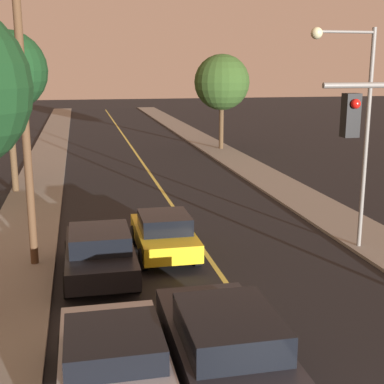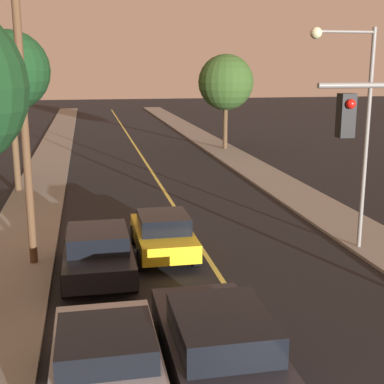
{
  "view_description": "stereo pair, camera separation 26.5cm",
  "coord_description": "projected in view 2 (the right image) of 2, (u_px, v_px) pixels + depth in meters",
  "views": [
    {
      "loc": [
        -3.91,
        -5.0,
        6.02
      ],
      "look_at": [
        0.0,
        13.46,
        1.6
      ],
      "focal_mm": 50.0,
      "sensor_mm": 36.0,
      "label": 1
    },
    {
      "loc": [
        -3.65,
        -5.06,
        6.02
      ],
      "look_at": [
        0.0,
        13.46,
        1.6
      ],
      "focal_mm": 50.0,
      "sensor_mm": 36.0,
      "label": 2
    }
  ],
  "objects": [
    {
      "name": "road_surface",
      "position": [
        136.0,
        147.0,
        41.28
      ],
      "size": [
        9.68,
        80.0,
        0.01
      ],
      "color": "black",
      "rests_on": "ground"
    },
    {
      "name": "sidewalk_left",
      "position": [
        55.0,
        148.0,
        40.12
      ],
      "size": [
        2.5,
        80.0,
        0.12
      ],
      "color": "gray",
      "rests_on": "ground"
    },
    {
      "name": "sidewalk_right",
      "position": [
        212.0,
        144.0,
        42.41
      ],
      "size": [
        2.5,
        80.0,
        0.12
      ],
      "color": "gray",
      "rests_on": "ground"
    },
    {
      "name": "car_near_lane_front",
      "position": [
        220.0,
        348.0,
        10.14
      ],
      "size": [
        2.1,
        4.97,
        1.61
      ],
      "color": "black",
      "rests_on": "ground"
    },
    {
      "name": "car_near_lane_second",
      "position": [
        163.0,
        233.0,
        17.42
      ],
      "size": [
        1.91,
        3.94,
        1.42
      ],
      "color": "gold",
      "rests_on": "ground"
    },
    {
      "name": "car_outer_lane_front",
      "position": [
        106.0,
        361.0,
        9.83
      ],
      "size": [
        2.09,
        4.02,
        1.42
      ],
      "color": "#A5A8B2",
      "rests_on": "ground"
    },
    {
      "name": "car_outer_lane_second",
      "position": [
        98.0,
        251.0,
        15.6
      ],
      "size": [
        2.06,
        4.39,
        1.48
      ],
      "color": "black",
      "rests_on": "ground"
    },
    {
      "name": "streetlamp_right",
      "position": [
        354.0,
        110.0,
        16.89
      ],
      "size": [
        2.17,
        0.36,
        7.1
      ],
      "color": "slate",
      "rests_on": "ground"
    },
    {
      "name": "utility_pole_left",
      "position": [
        24.0,
        115.0,
        15.55
      ],
      "size": [
        1.6,
        0.24,
        8.74
      ],
      "color": "#513823",
      "rests_on": "ground"
    },
    {
      "name": "tree_left_far",
      "position": [
        10.0,
        71.0,
        24.88
      ],
      "size": [
        3.74,
        3.74,
        7.61
      ],
      "color": "#4C3823",
      "rests_on": "ground"
    },
    {
      "name": "tree_right_near",
      "position": [
        226.0,
        82.0,
        38.65
      ],
      "size": [
        4.01,
        4.01,
        6.84
      ],
      "color": "#4C3823",
      "rests_on": "ground"
    }
  ]
}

